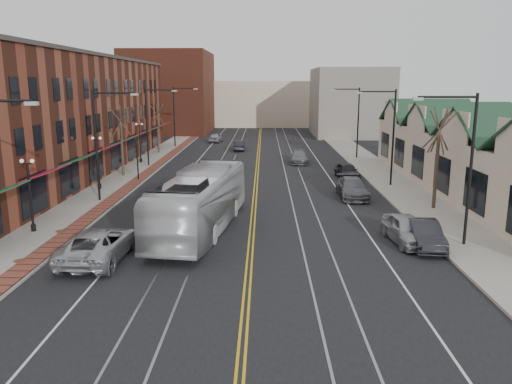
{
  "coord_description": "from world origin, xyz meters",
  "views": [
    {
      "loc": [
        0.71,
        -19.84,
        8.65
      ],
      "look_at": [
        0.21,
        10.47,
        2.0
      ],
      "focal_mm": 35.0,
      "sensor_mm": 36.0,
      "label": 1
    }
  ],
  "objects_px": {
    "parked_car_b": "(424,234)",
    "parked_car_d": "(347,171)",
    "parked_suv": "(99,244)",
    "transit_bus": "(201,201)",
    "parked_car_c": "(352,188)",
    "parked_car_a": "(407,229)"
  },
  "relations": [
    {
      "from": "parked_car_a",
      "to": "parked_car_c",
      "type": "height_order",
      "value": "parked_car_a"
    },
    {
      "from": "parked_car_a",
      "to": "parked_suv",
      "type": "bearing_deg",
      "value": -175.17
    },
    {
      "from": "parked_car_a",
      "to": "parked_car_b",
      "type": "height_order",
      "value": "parked_car_a"
    },
    {
      "from": "parked_car_b",
      "to": "parked_car_d",
      "type": "height_order",
      "value": "parked_car_b"
    },
    {
      "from": "parked_suv",
      "to": "parked_car_a",
      "type": "bearing_deg",
      "value": -167.71
    },
    {
      "from": "transit_bus",
      "to": "parked_suv",
      "type": "bearing_deg",
      "value": 57.1
    },
    {
      "from": "transit_bus",
      "to": "parked_car_b",
      "type": "distance_m",
      "value": 12.73
    },
    {
      "from": "transit_bus",
      "to": "parked_car_c",
      "type": "relative_size",
      "value": 2.51
    },
    {
      "from": "parked_car_b",
      "to": "parked_car_a",
      "type": "bearing_deg",
      "value": 140.19
    },
    {
      "from": "parked_suv",
      "to": "parked_car_b",
      "type": "bearing_deg",
      "value": -170.41
    },
    {
      "from": "parked_suv",
      "to": "parked_car_d",
      "type": "distance_m",
      "value": 27.15
    },
    {
      "from": "parked_suv",
      "to": "parked_car_c",
      "type": "bearing_deg",
      "value": -134.82
    },
    {
      "from": "parked_suv",
      "to": "parked_car_d",
      "type": "xyz_separation_m",
      "value": [
        15.88,
        22.02,
        -0.1
      ]
    },
    {
      "from": "parked_car_b",
      "to": "parked_car_d",
      "type": "xyz_separation_m",
      "value": [
        -0.92,
        19.75,
        -0.0
      ]
    },
    {
      "from": "parked_suv",
      "to": "parked_car_c",
      "type": "distance_m",
      "value": 20.61
    },
    {
      "from": "parked_car_b",
      "to": "parked_car_d",
      "type": "relative_size",
      "value": 1.04
    },
    {
      "from": "parked_car_d",
      "to": "parked_car_b",
      "type": "bearing_deg",
      "value": -93.41
    },
    {
      "from": "parked_car_a",
      "to": "parked_car_b",
      "type": "bearing_deg",
      "value": -49.28
    },
    {
      "from": "transit_bus",
      "to": "parked_car_a",
      "type": "relative_size",
      "value": 2.85
    },
    {
      "from": "parked_car_b",
      "to": "parked_car_d",
      "type": "bearing_deg",
      "value": 96.57
    },
    {
      "from": "transit_bus",
      "to": "parked_car_c",
      "type": "bearing_deg",
      "value": -131.61
    },
    {
      "from": "parked_suv",
      "to": "parked_car_a",
      "type": "distance_m",
      "value": 16.36
    }
  ]
}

